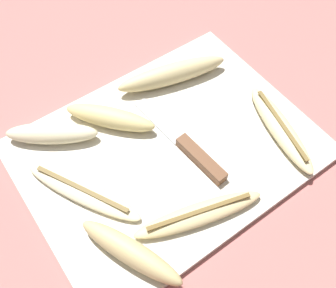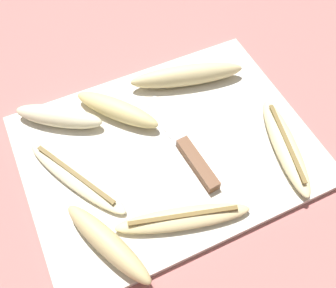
% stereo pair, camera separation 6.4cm
% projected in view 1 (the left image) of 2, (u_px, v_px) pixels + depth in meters
% --- Properties ---
extents(ground_plane, '(4.00, 4.00, 0.00)m').
position_uv_depth(ground_plane, '(168.00, 151.00, 0.66)').
color(ground_plane, '#B76B66').
extents(cutting_board, '(0.47, 0.35, 0.01)m').
position_uv_depth(cutting_board, '(168.00, 149.00, 0.65)').
color(cutting_board, silver).
rests_on(cutting_board, ground_plane).
extents(knife, '(0.04, 0.21, 0.02)m').
position_uv_depth(knife, '(194.00, 152.00, 0.63)').
color(knife, brown).
rests_on(knife, cutting_board).
extents(banana_ripe_center, '(0.21, 0.09, 0.04)m').
position_uv_depth(banana_ripe_center, '(172.00, 74.00, 0.71)').
color(banana_ripe_center, beige).
rests_on(banana_ripe_center, cutting_board).
extents(banana_pale_long, '(0.13, 0.20, 0.02)m').
position_uv_depth(banana_pale_long, '(83.00, 191.00, 0.60)').
color(banana_pale_long, beige).
rests_on(banana_pale_long, cutting_board).
extents(banana_bright_far, '(0.15, 0.12, 0.03)m').
position_uv_depth(banana_bright_far, '(52.00, 133.00, 0.64)').
color(banana_bright_far, beige).
rests_on(banana_bright_far, cutting_board).
extents(banana_soft_right, '(0.08, 0.19, 0.02)m').
position_uv_depth(banana_soft_right, '(280.00, 128.00, 0.66)').
color(banana_soft_right, beige).
rests_on(banana_soft_right, cutting_board).
extents(banana_mellow_near, '(0.20, 0.09, 0.02)m').
position_uv_depth(banana_mellow_near, '(199.00, 214.00, 0.57)').
color(banana_mellow_near, beige).
rests_on(banana_mellow_near, cutting_board).
extents(banana_golden_short, '(0.13, 0.14, 0.03)m').
position_uv_depth(banana_golden_short, '(110.00, 118.00, 0.66)').
color(banana_golden_short, '#EDD689').
rests_on(banana_golden_short, cutting_board).
extents(banana_spotted_left, '(0.09, 0.16, 0.04)m').
position_uv_depth(banana_spotted_left, '(131.00, 252.00, 0.53)').
color(banana_spotted_left, '#DBC684').
rests_on(banana_spotted_left, cutting_board).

